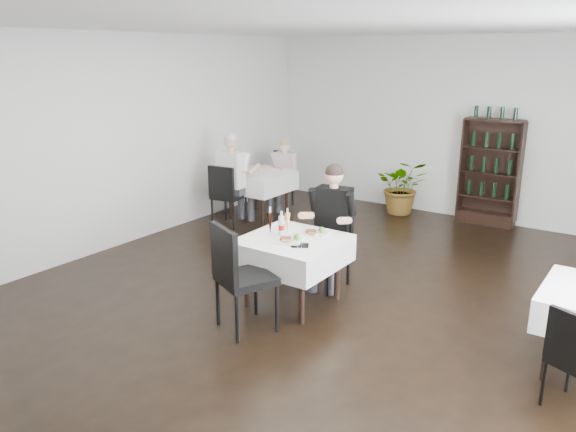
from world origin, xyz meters
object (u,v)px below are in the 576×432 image
at_px(main_table, 292,251).
at_px(potted_tree, 403,186).
at_px(diner_main, 331,217).
at_px(wine_shelf, 490,173).

height_order(main_table, potted_tree, potted_tree).
bearing_deg(diner_main, main_table, -96.28).
xyz_separation_m(main_table, potted_tree, (-0.49, 4.11, -0.14)).
bearing_deg(main_table, diner_main, 83.72).
relative_size(main_table, diner_main, 0.69).
distance_m(wine_shelf, potted_tree, 1.45).
xyz_separation_m(wine_shelf, main_table, (-0.90, -4.31, -0.23)).
bearing_deg(potted_tree, diner_main, -80.57).
xyz_separation_m(wine_shelf, diner_main, (-0.82, -3.62, 0.01)).
height_order(wine_shelf, main_table, wine_shelf).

